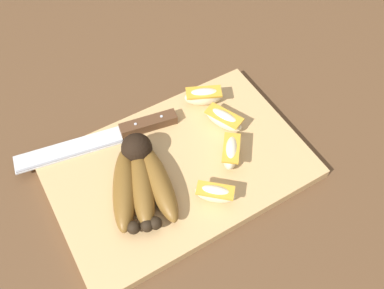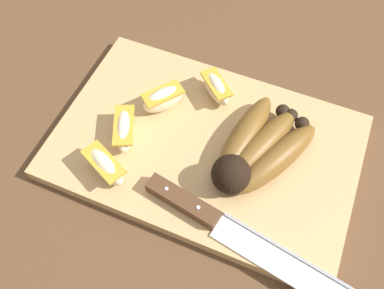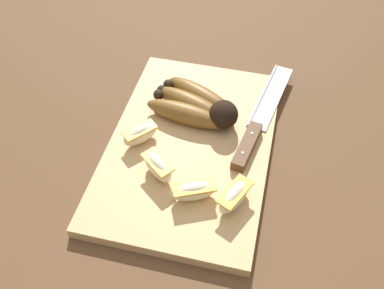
{
  "view_description": "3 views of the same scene",
  "coord_description": "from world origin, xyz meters",
  "px_view_note": "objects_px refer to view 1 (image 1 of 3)",
  "views": [
    {
      "loc": [
        0.18,
        0.3,
        0.6
      ],
      "look_at": [
        -0.01,
        -0.02,
        0.05
      ],
      "focal_mm": 38.73,
      "sensor_mm": 36.0,
      "label": 1
    },
    {
      "loc": [
        0.11,
        -0.29,
        0.5
      ],
      "look_at": [
        0.0,
        -0.04,
        0.04
      ],
      "focal_mm": 37.97,
      "sensor_mm": 36.0,
      "label": 2
    },
    {
      "loc": [
        -0.46,
        -0.14,
        0.58
      ],
      "look_at": [
        0.0,
        -0.03,
        0.03
      ],
      "focal_mm": 41.36,
      "sensor_mm": 36.0,
      "label": 3
    }
  ],
  "objects_px": {
    "banana_bunch": "(141,180)",
    "apple_wedge_extra": "(214,194)",
    "apple_wedge_near": "(204,96)",
    "apple_wedge_middle": "(224,119)",
    "chefs_knife": "(122,133)",
    "apple_wedge_far": "(231,152)"
  },
  "relations": [
    {
      "from": "banana_bunch",
      "to": "apple_wedge_extra",
      "type": "xyz_separation_m",
      "value": [
        -0.09,
        0.08,
        -0.0
      ]
    },
    {
      "from": "apple_wedge_near",
      "to": "apple_wedge_middle",
      "type": "height_order",
      "value": "apple_wedge_near"
    },
    {
      "from": "apple_wedge_near",
      "to": "chefs_knife",
      "type": "bearing_deg",
      "value": -3.74
    },
    {
      "from": "chefs_knife",
      "to": "apple_wedge_near",
      "type": "xyz_separation_m",
      "value": [
        -0.16,
        0.01,
        0.01
      ]
    },
    {
      "from": "apple_wedge_far",
      "to": "apple_wedge_extra",
      "type": "bearing_deg",
      "value": 38.48
    },
    {
      "from": "apple_wedge_middle",
      "to": "apple_wedge_far",
      "type": "height_order",
      "value": "apple_wedge_far"
    },
    {
      "from": "chefs_knife",
      "to": "apple_wedge_middle",
      "type": "relative_size",
      "value": 3.79
    },
    {
      "from": "apple_wedge_middle",
      "to": "apple_wedge_extra",
      "type": "height_order",
      "value": "apple_wedge_extra"
    },
    {
      "from": "banana_bunch",
      "to": "apple_wedge_near",
      "type": "relative_size",
      "value": 2.32
    },
    {
      "from": "banana_bunch",
      "to": "chefs_knife",
      "type": "xyz_separation_m",
      "value": [
        -0.02,
        -0.11,
        -0.01
      ]
    },
    {
      "from": "chefs_knife",
      "to": "apple_wedge_extra",
      "type": "distance_m",
      "value": 0.2
    },
    {
      "from": "chefs_knife",
      "to": "apple_wedge_near",
      "type": "relative_size",
      "value": 3.86
    },
    {
      "from": "chefs_knife",
      "to": "apple_wedge_extra",
      "type": "relative_size",
      "value": 4.54
    },
    {
      "from": "chefs_knife",
      "to": "apple_wedge_middle",
      "type": "xyz_separation_m",
      "value": [
        -0.16,
        0.07,
        0.01
      ]
    },
    {
      "from": "banana_bunch",
      "to": "chefs_knife",
      "type": "distance_m",
      "value": 0.11
    },
    {
      "from": "chefs_knife",
      "to": "apple_wedge_near",
      "type": "height_order",
      "value": "apple_wedge_near"
    },
    {
      "from": "apple_wedge_middle",
      "to": "chefs_knife",
      "type": "bearing_deg",
      "value": -23.78
    },
    {
      "from": "banana_bunch",
      "to": "apple_wedge_far",
      "type": "height_order",
      "value": "banana_bunch"
    },
    {
      "from": "banana_bunch",
      "to": "apple_wedge_far",
      "type": "xyz_separation_m",
      "value": [
        -0.15,
        0.03,
        0.0
      ]
    },
    {
      "from": "chefs_knife",
      "to": "apple_wedge_middle",
      "type": "bearing_deg",
      "value": 156.22
    },
    {
      "from": "apple_wedge_middle",
      "to": "apple_wedge_far",
      "type": "distance_m",
      "value": 0.07
    },
    {
      "from": "apple_wedge_extra",
      "to": "apple_wedge_middle",
      "type": "bearing_deg",
      "value": -128.59
    }
  ]
}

